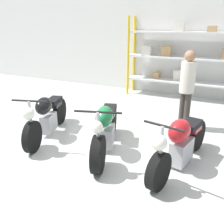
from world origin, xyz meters
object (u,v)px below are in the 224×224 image
motorcycle_black (47,116)px  motorcycle_green (105,129)px  shelving_rack (192,57)px  motorcycle_red (180,143)px  person_browsing (187,84)px

motorcycle_black → motorcycle_green: (1.41, -0.06, -0.01)m
shelving_rack → motorcycle_red: size_ratio=2.04×
motorcycle_black → motorcycle_green: motorcycle_green is taller
motorcycle_green → person_browsing: (1.12, 1.73, 0.59)m
motorcycle_black → person_browsing: 3.08m
motorcycle_black → motorcycle_green: 1.41m
motorcycle_black → motorcycle_red: bearing=73.0°
motorcycle_red → person_browsing: size_ratio=1.19×
shelving_rack → motorcycle_green: (-0.82, -4.22, -0.85)m
motorcycle_black → motorcycle_red: size_ratio=0.96×
motorcycle_black → person_browsing: size_ratio=1.14×
motorcycle_red → motorcycle_green: bearing=-76.9°
shelving_rack → motorcycle_black: shelving_rack is taller
motorcycle_green → motorcycle_red: motorcycle_green is taller
motorcycle_green → person_browsing: size_ratio=1.15×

